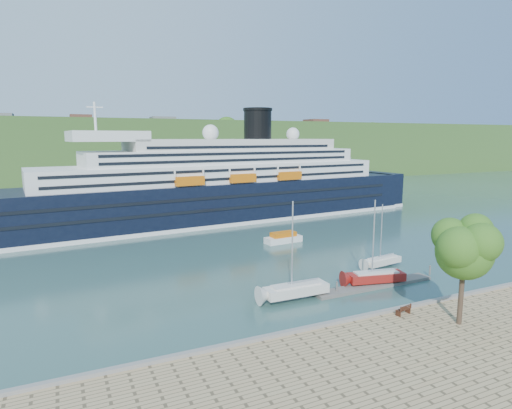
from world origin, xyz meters
name	(u,v)px	position (x,y,z in m)	size (l,w,h in m)	color
ground	(389,321)	(0.00, 0.00, 0.00)	(400.00, 400.00, 0.00)	#294948
far_hillside	(136,152)	(0.00, 145.00, 12.00)	(400.00, 50.00, 24.00)	#2C5120
quay_coping	(391,310)	(0.00, -0.20, 1.15)	(220.00, 0.50, 0.30)	slate
cruise_ship	(211,165)	(0.71, 54.64, 11.94)	(106.36, 15.49, 23.89)	black
park_bench	(403,309)	(0.57, -1.20, 1.54)	(1.69, 0.69, 1.08)	#432013
promenade_tree	(463,266)	(3.73, -4.79, 6.38)	(6.50, 6.50, 10.77)	#2F6019
floating_pontoon	(374,285)	(5.02, 8.13, 0.18)	(16.16, 1.98, 0.36)	slate
sailboat_white_near	(297,253)	(-5.34, 8.61, 5.20)	(8.04, 2.23, 10.39)	silver
sailboat_red	(377,245)	(5.63, 8.57, 4.94)	(7.64, 2.12, 9.87)	maroon
sailboat_white_far	(383,237)	(11.26, 13.94, 4.17)	(6.45, 1.79, 8.33)	silver
tender_launch	(283,237)	(5.55, 31.77, 0.90)	(6.49, 2.22, 1.79)	#CD620C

